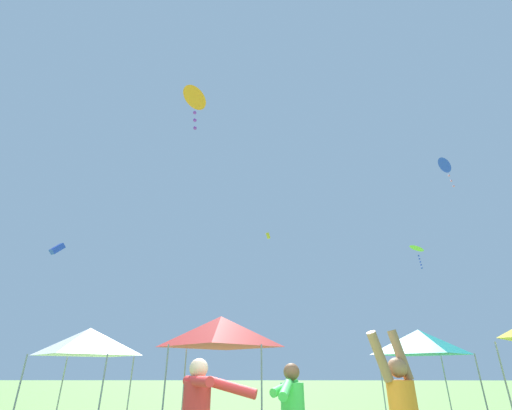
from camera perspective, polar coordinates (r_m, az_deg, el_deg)
The scene contains 8 objects.
canopy_tent_teal at distance 15.97m, azimuth 24.78°, elevation -19.29°, with size 2.82×2.82×3.02m.
canopy_tent_white at distance 14.10m, azimuth -25.27°, elevation -19.16°, with size 2.71×2.71×2.90m.
canopy_tent_red at distance 12.70m, azimuth -5.70°, elevation -19.49°, with size 3.04×3.04×3.25m.
kite_blue_delta at distance 30.52m, azimuth 28.05°, elevation 5.64°, with size 0.84×1.33×2.71m.
kite_yellow_box at distance 35.53m, azimuth 1.95°, elevation -4.93°, with size 0.46×0.36×0.62m.
kite_blue_box at distance 27.53m, azimuth -29.21°, elevation -6.13°, with size 0.77×0.99×0.92m.
kite_orange_delta at distance 19.50m, azimuth -9.68°, elevation 16.56°, with size 1.82×1.87×2.80m.
kite_lime_delta at distance 27.02m, azimuth 24.37°, elevation -6.37°, with size 1.08×1.12×1.82m.
Camera 1 is at (-0.03, -4.08, 1.61)m, focal length 25.00 mm.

